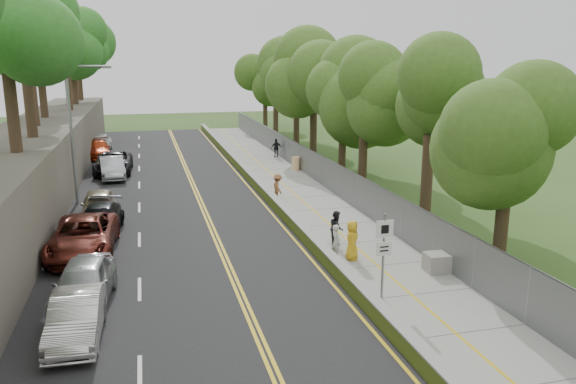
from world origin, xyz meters
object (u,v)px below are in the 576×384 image
(signpost, at_px, (384,247))
(painter_0, at_px, (352,240))
(car_0, at_px, (84,283))
(person_far, at_px, (276,148))
(car_2, at_px, (83,236))
(car_1, at_px, (76,317))
(streetlight, at_px, (75,124))
(concrete_block, at_px, (439,262))
(construction_barrel, at_px, (296,164))

(signpost, bearing_deg, painter_0, 84.31)
(car_0, distance_m, painter_0, 10.61)
(painter_0, xyz_separation_m, person_far, (2.75, 25.25, -0.04))
(car_2, height_order, person_far, person_far)
(car_0, xyz_separation_m, car_1, (0.00, -2.47, -0.09))
(car_1, height_order, person_far, person_far)
(person_far, bearing_deg, car_0, 61.91)
(streetlight, xyz_separation_m, car_2, (0.97, -9.48, -3.81))
(streetlight, xyz_separation_m, painter_0, (11.91, -13.00, -3.75))
(signpost, height_order, concrete_block, signpost)
(construction_barrel, distance_m, person_far, 5.94)
(streetlight, xyz_separation_m, construction_barrel, (14.76, 6.32, -4.08))
(car_1, height_order, painter_0, painter_0)
(signpost, xyz_separation_m, car_1, (-10.05, -0.30, -1.25))
(construction_barrel, xyz_separation_m, person_far, (-0.10, 5.93, 0.29))
(person_far, bearing_deg, painter_0, 81.67)
(signpost, xyz_separation_m, construction_barrel, (3.25, 23.34, -1.41))
(signpost, height_order, person_far, signpost)
(painter_0, bearing_deg, signpost, -163.85)
(painter_0, bearing_deg, construction_barrel, 13.45)
(signpost, distance_m, car_1, 10.13)
(concrete_block, distance_m, car_0, 13.31)
(car_1, relative_size, person_far, 2.57)
(concrete_block, bearing_deg, person_far, 90.21)
(painter_0, bearing_deg, car_1, 134.28)
(streetlight, distance_m, signpost, 20.72)
(construction_barrel, distance_m, concrete_block, 21.49)
(concrete_block, bearing_deg, car_2, 157.60)
(car_1, bearing_deg, concrete_block, 10.49)
(concrete_block, bearing_deg, painter_0, 142.79)
(signpost, relative_size, concrete_block, 2.82)
(signpost, bearing_deg, person_far, 83.86)
(concrete_block, height_order, car_1, car_1)
(signpost, relative_size, person_far, 1.95)
(car_2, bearing_deg, streetlight, 98.61)
(car_1, distance_m, person_far, 32.38)
(car_1, height_order, car_2, car_2)
(car_1, xyz_separation_m, person_far, (13.20, 29.57, 0.13))
(signpost, height_order, car_0, signpost)
(car_0, height_order, car_2, car_2)
(painter_0, bearing_deg, concrete_block, -105.37)
(car_2, distance_m, person_far, 25.68)
(streetlight, distance_m, car_2, 10.26)
(car_0, bearing_deg, signpost, -6.94)
(signpost, distance_m, car_2, 13.01)
(streetlight, height_order, car_2, streetlight)
(car_1, relative_size, painter_0, 2.45)
(car_0, bearing_deg, car_1, -84.76)
(car_0, bearing_deg, painter_0, 15.25)
(car_2, bearing_deg, car_0, -81.95)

